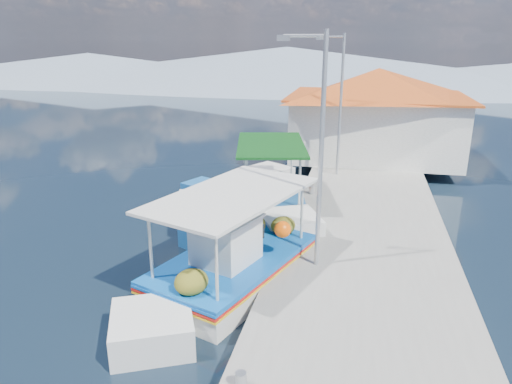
# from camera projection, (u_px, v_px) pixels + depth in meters

# --- Properties ---
(ground) EXTENTS (160.00, 160.00, 0.00)m
(ground) POSITION_uv_depth(u_px,v_px,m) (126.00, 298.00, 11.92)
(ground) COLOR black
(ground) RESTS_ON ground
(quay) EXTENTS (5.00, 44.00, 0.50)m
(quay) POSITION_uv_depth(u_px,v_px,m) (365.00, 222.00, 16.16)
(quay) COLOR gray
(quay) RESTS_ON ground
(bollards) EXTENTS (0.20, 17.20, 0.30)m
(bollards) POSITION_uv_depth(u_px,v_px,m) (302.00, 214.00, 15.79)
(bollards) COLOR #A5A8AD
(bollards) RESTS_ON quay
(main_caique) EXTENTS (4.37, 8.16, 2.85)m
(main_caique) POSITION_uv_depth(u_px,v_px,m) (234.00, 264.00, 12.55)
(main_caique) COLOR silver
(main_caique) RESTS_ON ground
(caique_green_canopy) EXTENTS (3.48, 7.70, 2.95)m
(caique_green_canopy) POSITION_uv_depth(u_px,v_px,m) (271.00, 201.00, 17.77)
(caique_green_canopy) COLOR silver
(caique_green_canopy) RESTS_ON ground
(caique_blue_hull) EXTENTS (3.06, 5.61, 1.06)m
(caique_blue_hull) POSITION_uv_depth(u_px,v_px,m) (205.00, 213.00, 16.93)
(caique_blue_hull) COLOR #1A589C
(caique_blue_hull) RESTS_ON ground
(harbor_building) EXTENTS (10.49, 10.49, 4.40)m
(harbor_building) POSITION_uv_depth(u_px,v_px,m) (376.00, 111.00, 23.65)
(harbor_building) COLOR white
(harbor_building) RESTS_ON quay
(lamp_post_near) EXTENTS (1.21, 0.14, 6.00)m
(lamp_post_near) POSITION_uv_depth(u_px,v_px,m) (318.00, 142.00, 11.63)
(lamp_post_near) COLOR #A5A8AD
(lamp_post_near) RESTS_ON quay
(lamp_post_far) EXTENTS (1.21, 0.14, 6.00)m
(lamp_post_far) POSITION_uv_depth(u_px,v_px,m) (339.00, 98.00, 19.97)
(lamp_post_far) COLOR #A5A8AD
(lamp_post_far) RESTS_ON quay
(mountain_ridge) EXTENTS (171.40, 96.00, 5.50)m
(mountain_ridge) POSITION_uv_depth(u_px,v_px,m) (373.00, 72.00, 61.79)
(mountain_ridge) COLOR slate
(mountain_ridge) RESTS_ON ground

